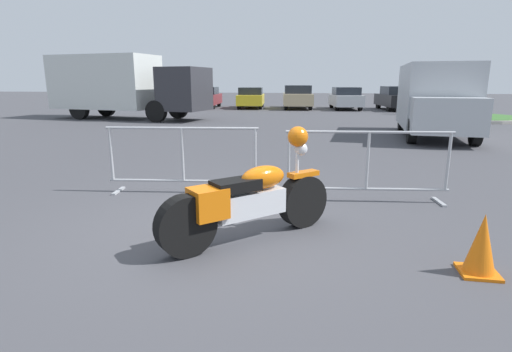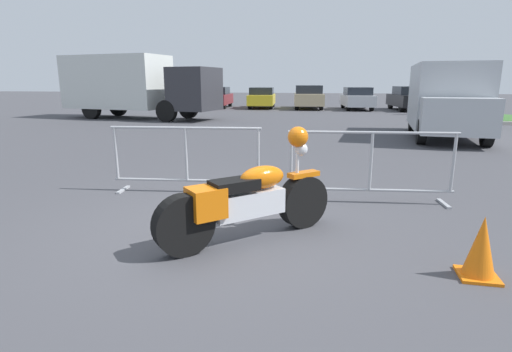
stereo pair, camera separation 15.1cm
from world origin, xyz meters
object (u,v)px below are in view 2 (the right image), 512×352
at_px(box_truck, 132,84).
at_px(delivery_van, 447,98).
at_px(parked_car_black, 409,98).
at_px(parked_car_yellow, 262,98).
at_px(parked_car_tan, 308,97).
at_px(crowd_barrier_near, 186,159).
at_px(crowd_barrier_far, 371,166).
at_px(parked_car_maroon, 217,97).
at_px(motorcycle, 249,199).
at_px(parked_car_silver, 357,98).
at_px(traffic_cone, 481,248).
at_px(pedestrian, 425,98).
at_px(parked_car_white, 175,96).

xyz_separation_m(box_truck, delivery_van, (13.20, -4.13, -0.39)).
distance_m(delivery_van, parked_car_black, 12.87).
relative_size(parked_car_yellow, parked_car_tan, 0.91).
xyz_separation_m(crowd_barrier_near, box_truck, (-7.53, 12.14, 1.08)).
bearing_deg(delivery_van, crowd_barrier_near, -30.51).
relative_size(crowd_barrier_far, parked_car_maroon, 0.56).
relative_size(motorcycle, parked_car_black, 0.38).
relative_size(box_truck, parked_car_silver, 1.84).
bearing_deg(traffic_cone, crowd_barrier_near, 149.40).
distance_m(box_truck, parked_car_black, 16.51).
relative_size(motorcycle, traffic_cone, 2.89).
relative_size(delivery_van, pedestrian, 3.04).
relative_size(box_truck, parked_car_tan, 1.70).
xyz_separation_m(motorcycle, crowd_barrier_near, (-1.43, 1.73, 0.08)).
height_order(parked_car_maroon, pedestrian, pedestrian).
relative_size(crowd_barrier_near, parked_car_tan, 0.51).
bearing_deg(crowd_barrier_far, parked_car_maroon, 113.11).
height_order(crowd_barrier_far, parked_car_silver, parked_car_silver).
xyz_separation_m(crowd_barrier_near, parked_car_yellow, (-2.93, 21.06, 0.14)).
bearing_deg(parked_car_tan, box_truck, 132.18).
bearing_deg(crowd_barrier_far, parked_car_black, 80.19).
distance_m(delivery_van, pedestrian, 9.49).
relative_size(motorcycle, crowd_barrier_far, 0.71).
xyz_separation_m(delivery_van, pedestrian, (1.10, 9.42, -0.32)).
bearing_deg(delivery_van, crowd_barrier_far, -14.57).
xyz_separation_m(motorcycle, traffic_cone, (2.27, -0.45, -0.19)).
xyz_separation_m(parked_car_silver, traffic_cone, (0.37, -23.14, -0.42)).
distance_m(parked_car_white, pedestrian, 16.36).
bearing_deg(delivery_van, parked_car_maroon, -132.93).
xyz_separation_m(motorcycle, parked_car_tan, (-1.23, 22.81, 0.29)).
distance_m(parked_car_maroon, parked_car_tan, 6.26).
relative_size(motorcycle, parked_car_silver, 0.40).
height_order(parked_car_maroon, parked_car_tan, parked_car_tan).
xyz_separation_m(parked_car_tan, pedestrian, (6.57, -3.65, 0.15)).
bearing_deg(traffic_cone, box_truck, 128.11).
height_order(delivery_van, parked_car_maroon, delivery_van).
height_order(parked_car_silver, pedestrian, pedestrian).
relative_size(parked_car_yellow, parked_car_black, 0.94).
xyz_separation_m(motorcycle, delivery_van, (4.24, 9.75, 0.76)).
height_order(crowd_barrier_near, parked_car_yellow, parked_car_yellow).
bearing_deg(pedestrian, crowd_barrier_near, 98.02).
relative_size(crowd_barrier_near, pedestrian, 1.42).
bearing_deg(pedestrian, traffic_cone, 110.36).
distance_m(box_truck, parked_car_tan, 11.85).
bearing_deg(parked_car_white, parked_car_yellow, -97.05).
bearing_deg(parked_car_black, motorcycle, 160.49).
xyz_separation_m(pedestrian, traffic_cone, (-3.06, -19.62, -0.63)).
bearing_deg(parked_car_yellow, delivery_van, -153.58).
height_order(crowd_barrier_near, traffic_cone, crowd_barrier_near).
xyz_separation_m(parked_car_yellow, parked_car_black, (9.39, -0.21, 0.05)).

